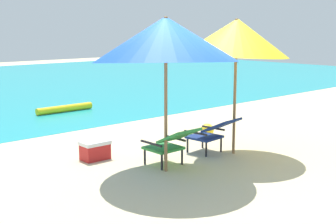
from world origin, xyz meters
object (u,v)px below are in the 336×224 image
at_px(lounge_chair_right, 212,132).
at_px(beach_umbrella_left, 166,40).
at_px(cooler_box, 95,150).
at_px(lounge_chair_left, 171,142).
at_px(swim_buoy, 65,108).
at_px(beach_umbrella_right, 236,37).
at_px(beach_ball, 207,130).

height_order(lounge_chair_right, beach_umbrella_left, beach_umbrella_left).
relative_size(lounge_chair_right, cooler_box, 1.95).
bearing_deg(lounge_chair_left, swim_buoy, 77.85).
xyz_separation_m(beach_umbrella_left, beach_umbrella_right, (1.58, -0.03, 0.01)).
height_order(lounge_chair_right, cooler_box, lounge_chair_right).
height_order(beach_umbrella_right, beach_ball, beach_umbrella_right).
bearing_deg(beach_umbrella_left, beach_umbrella_right, -1.03).
xyz_separation_m(lounge_chair_left, beach_umbrella_right, (1.37, -0.15, 1.64)).
distance_m(lounge_chair_left, cooler_box, 1.37).
relative_size(swim_buoy, cooler_box, 3.37).
height_order(lounge_chair_left, beach_ball, lounge_chair_left).
bearing_deg(lounge_chair_left, beach_umbrella_right, -6.31).
bearing_deg(beach_umbrella_left, lounge_chair_left, 30.19).
xyz_separation_m(beach_umbrella_right, cooler_box, (-2.04, 1.32, -1.88)).
height_order(swim_buoy, cooler_box, cooler_box).
height_order(lounge_chair_left, cooler_box, lounge_chair_left).
height_order(beach_umbrella_left, beach_umbrella_right, beach_umbrella_left).
relative_size(swim_buoy, beach_ball, 5.80).
xyz_separation_m(beach_umbrella_left, cooler_box, (-0.46, 1.29, -1.87)).
xyz_separation_m(swim_buoy, beach_umbrella_left, (-1.39, -5.61, 1.93)).
distance_m(lounge_chair_right, beach_ball, 1.31).
xyz_separation_m(lounge_chair_left, beach_umbrella_left, (-0.21, -0.12, 1.63)).
distance_m(lounge_chair_left, beach_ball, 2.21).
bearing_deg(cooler_box, beach_umbrella_right, -32.92).
height_order(lounge_chair_left, lounge_chair_right, same).
xyz_separation_m(swim_buoy, beach_ball, (0.76, -4.46, 0.04)).
bearing_deg(beach_umbrella_left, swim_buoy, 76.05).
bearing_deg(lounge_chair_left, beach_umbrella_left, -149.81).
relative_size(beach_umbrella_left, beach_umbrella_right, 1.22).
distance_m(swim_buoy, lounge_chair_right, 5.42).
bearing_deg(swim_buoy, cooler_box, -113.21).
xyz_separation_m(swim_buoy, beach_umbrella_right, (0.19, -5.64, 1.95)).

